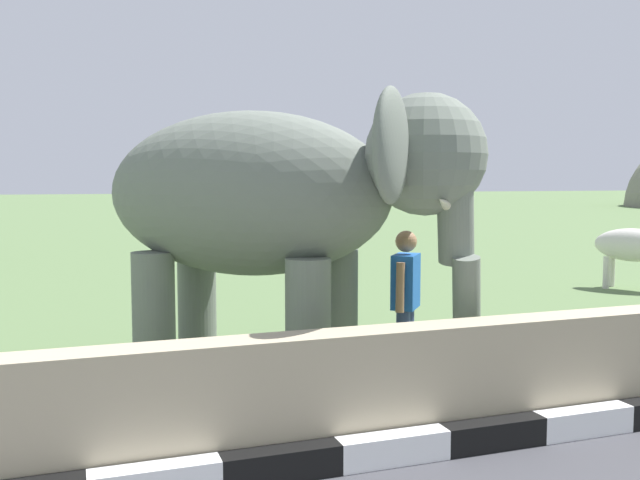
% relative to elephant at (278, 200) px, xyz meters
% --- Properties ---
extents(barrier_parapet, '(28.00, 0.36, 1.00)m').
position_rel_elephant_xyz_m(barrier_parapet, '(-0.50, -1.83, -1.49)').
color(barrier_parapet, tan).
rests_on(barrier_parapet, ground_plane).
extents(elephant, '(3.92, 3.71, 3.01)m').
position_rel_elephant_xyz_m(elephant, '(0.00, 0.00, 0.00)').
color(elephant, slate).
rests_on(elephant, ground_plane).
extents(person_handler, '(0.47, 0.55, 1.66)m').
position_rel_elephant_xyz_m(person_handler, '(1.36, -0.18, -1.06)').
color(person_handler, navy).
rests_on(person_handler, ground_plane).
extents(cow_near, '(1.33, 1.84, 1.23)m').
position_rel_elephant_xyz_m(cow_near, '(8.54, 4.08, -1.12)').
color(cow_near, beige).
rests_on(cow_near, ground_plane).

